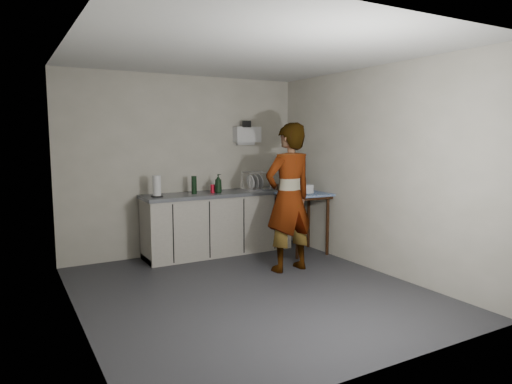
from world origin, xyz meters
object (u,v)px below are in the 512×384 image
standing_man (289,198)px  dark_bottle (194,185)px  paper_towel (157,187)px  dish_rack (256,186)px  soda_can (213,189)px  soap_bottle (218,184)px  bakery_box (298,186)px  kitchen_counter (219,225)px  side_table (303,200)px

standing_man → dark_bottle: bearing=-61.1°
dark_bottle → paper_towel: paper_towel is taller
paper_towel → dish_rack: size_ratio=0.73×
standing_man → dark_bottle: 1.47m
soda_can → paper_towel: 0.84m
soap_bottle → soda_can: 0.12m
bakery_box → kitchen_counter: bearing=147.5°
dark_bottle → paper_towel: 0.56m
paper_towel → bakery_box: bakery_box is taller
standing_man → paper_towel: size_ratio=6.52×
soap_bottle → dark_bottle: 0.35m
kitchen_counter → soda_can: soda_can is taller
side_table → soap_bottle: size_ratio=3.28×
side_table → dish_rack: bearing=131.8°
kitchen_counter → bakery_box: (1.02, -0.57, 0.57)m
dark_bottle → dish_rack: dish_rack is taller
side_table → soda_can: soda_can is taller
side_table → soda_can: bearing=157.9°
dish_rack → kitchen_counter: bearing=179.5°
soda_can → bakery_box: size_ratio=0.28×
paper_towel → dark_bottle: bearing=4.4°
soap_bottle → dish_rack: dish_rack is taller
side_table → standing_man: (-0.68, -0.64, 0.16)m
kitchen_counter → dish_rack: (0.63, -0.01, 0.55)m
standing_man → soda_can: bearing=-70.7°
bakery_box → soap_bottle: bearing=152.2°
paper_towel → dish_rack: 1.56m
standing_man → bakery_box: size_ratio=4.40×
kitchen_counter → paper_towel: paper_towel is taller
dish_rack → bakery_box: (0.39, -0.57, 0.03)m
soap_bottle → bakery_box: (1.06, -0.49, -0.05)m
standing_man → paper_towel: standing_man is taller
side_table → dark_bottle: dark_bottle is taller
side_table → paper_towel: paper_towel is taller
bakery_box → soda_can: bearing=151.0°
kitchen_counter → soda_can: 0.55m
soap_bottle → dark_bottle: (-0.34, 0.08, -0.01)m
dish_rack → bakery_box: size_ratio=0.93×
paper_towel → standing_man: bearing=-41.2°
side_table → paper_towel: (-2.03, 0.55, 0.26)m
side_table → dish_rack: (-0.47, 0.59, 0.19)m
dish_rack → soap_bottle: bearing=-173.0°
paper_towel → dish_rack: paper_towel is taller
dark_bottle → soap_bottle: bearing=-13.5°
standing_man → dish_rack: bearing=-103.7°
dark_bottle → soda_can: bearing=-4.8°
standing_man → soap_bottle: size_ratio=6.88×
standing_man → side_table: bearing=-141.0°
paper_towel → bakery_box: size_ratio=0.68×
side_table → dish_rack: size_ratio=2.27×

